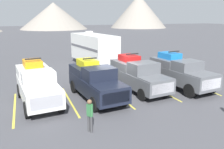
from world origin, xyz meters
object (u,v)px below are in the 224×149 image
(pickup_truck_a, at_px, (37,84))
(person_b, at_px, (90,113))
(pickup_truck_b, at_px, (95,81))
(pickup_truck_c, at_px, (138,74))
(pickup_truck_d, at_px, (180,72))
(camper_trailer_a, at_px, (94,48))

(pickup_truck_a, distance_m, person_b, 5.18)
(pickup_truck_b, bearing_deg, pickup_truck_a, 173.21)
(pickup_truck_b, relative_size, person_b, 3.55)
(pickup_truck_c, distance_m, pickup_truck_d, 3.25)
(pickup_truck_b, height_order, pickup_truck_c, pickup_truck_c)
(pickup_truck_a, relative_size, pickup_truck_d, 0.99)
(pickup_truck_a, bearing_deg, pickup_truck_c, 0.83)
(pickup_truck_c, height_order, pickup_truck_d, pickup_truck_d)
(pickup_truck_a, xyz_separation_m, pickup_truck_c, (6.95, 0.10, -0.06))
(pickup_truck_d, relative_size, person_b, 3.45)
(pickup_truck_c, height_order, person_b, pickup_truck_c)
(person_b, bearing_deg, pickup_truck_c, 44.53)
(pickup_truck_d, xyz_separation_m, camper_trailer_a, (-3.71, 9.90, 0.70))
(pickup_truck_b, distance_m, person_b, 4.63)
(pickup_truck_a, height_order, person_b, pickup_truck_a)
(pickup_truck_b, xyz_separation_m, person_b, (-1.58, -4.35, -0.26))
(pickup_truck_c, bearing_deg, pickup_truck_d, -11.32)
(pickup_truck_b, relative_size, pickup_truck_d, 1.03)
(pickup_truck_c, bearing_deg, pickup_truck_a, -179.17)
(pickup_truck_b, xyz_separation_m, pickup_truck_d, (6.56, -0.11, 0.05))
(pickup_truck_d, bearing_deg, pickup_truck_c, 168.68)
(camper_trailer_a, bearing_deg, person_b, -107.40)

